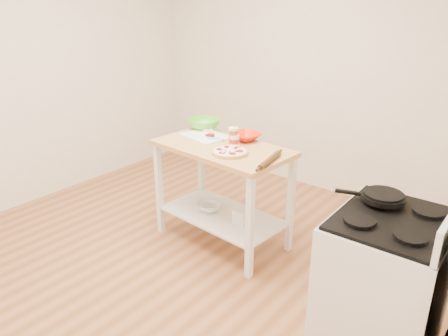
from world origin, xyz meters
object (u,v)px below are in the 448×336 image
beer_pint (233,137)px  green_bowl (204,124)px  skillet (382,197)px  yogurt_tub (234,141)px  cutting_board (206,136)px  knife (209,129)px  pizza (230,152)px  rolling_pin (270,160)px  orange_bowl (245,136)px  prep_island (222,174)px  spatula (215,138)px  shelf_glass_bowl (209,206)px  shelf_bin (242,216)px  gas_stove (383,289)px

beer_pint → green_bowl: bearing=156.2°
green_bowl → skillet: bearing=-17.3°
green_bowl → yogurt_tub: (0.54, -0.23, 0.01)m
cutting_board → knife: bearing=132.7°
pizza → rolling_pin: pizza is taller
pizza → knife: (-0.53, 0.37, 0.00)m
beer_pint → rolling_pin: (0.44, -0.13, -0.06)m
rolling_pin → beer_pint: bearing=163.2°
beer_pint → orange_bowl: bearing=96.9°
prep_island → cutting_board: size_ratio=2.63×
yogurt_tub → spatula: bearing=172.3°
skillet → cutting_board: bearing=147.7°
skillet → pizza: (-1.28, 0.20, -0.06)m
shelf_glass_bowl → shelf_bin: size_ratio=1.90×
gas_stove → orange_bowl: size_ratio=4.44×
spatula → rolling_pin: 0.69m
pizza → cutting_board: pizza is taller
rolling_pin → shelf_bin: size_ratio=3.01×
prep_island → pizza: pizza is taller
spatula → orange_bowl: 0.26m
shelf_bin → skillet: bearing=-13.4°
prep_island → orange_bowl: (0.05, 0.25, 0.28)m
spatula → shelf_glass_bowl: (-0.00, -0.09, -0.62)m
pizza → spatula: size_ratio=1.95×
green_bowl → beer_pint: (0.53, -0.23, 0.04)m
prep_island → gas_stove: gas_stove is taller
rolling_pin → cutting_board: bearing=166.2°
pizza → skillet: bearing=-8.7°
green_bowl → knife: bearing=-16.2°
skillet → beer_pint: 1.41m
beer_pint → shelf_bin: (0.15, -0.07, -0.66)m
spatula → knife: size_ratio=0.58×
skillet → orange_bowl: skillet is taller
yogurt_tub → shelf_bin: (0.14, -0.07, -0.63)m
gas_stove → rolling_pin: (-1.05, 0.36, 0.45)m
skillet → knife: (-1.81, 0.56, -0.06)m
spatula → green_bowl: size_ratio=0.51×
gas_stove → pizza: size_ratio=3.80×
orange_bowl → yogurt_tub: size_ratio=1.38×
spatula → yogurt_tub: (0.23, -0.03, 0.04)m
prep_island → skillet: bearing=-12.0°
pizza → green_bowl: size_ratio=1.00×
shelf_bin → gas_stove: bearing=-17.9°
orange_bowl → shelf_glass_bowl: 0.71m
skillet → beer_pint: beer_pint is taller
cutting_board → beer_pint: size_ratio=2.83×
beer_pint → shelf_bin: beer_pint is taller
gas_stove → shelf_glass_bowl: gas_stove is taller
gas_stove → pizza: bearing=165.5°
green_bowl → prep_island: bearing=-32.2°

